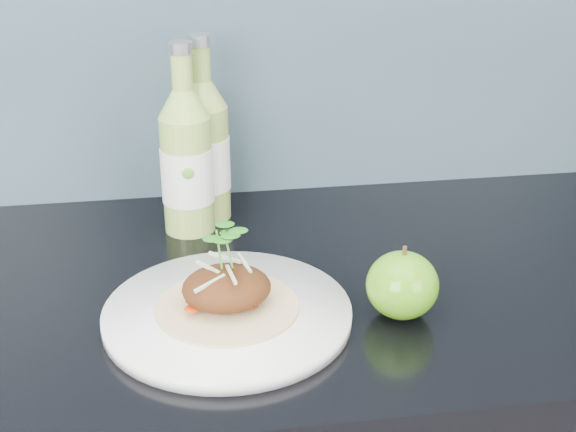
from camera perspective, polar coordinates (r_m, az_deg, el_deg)
name	(u,v)px	position (r m, az deg, el deg)	size (l,w,h in m)	color
dinner_plate	(228,314)	(0.93, -4.32, -6.97)	(0.33, 0.33, 0.02)	white
pork_taco	(226,286)	(0.92, -4.40, -4.99)	(0.17, 0.17, 0.10)	tan
green_apple	(402,285)	(0.93, 8.13, -4.89)	(0.10, 0.10, 0.09)	#358A0F
cider_bottle_left	(187,162)	(1.12, -7.21, 3.82)	(0.09, 0.09, 0.27)	#93B94D
cider_bottle_right	(204,151)	(1.16, -5.97, 4.64)	(0.09, 0.09, 0.27)	#8DAF49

